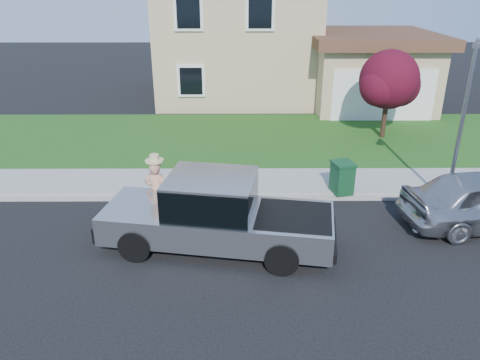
# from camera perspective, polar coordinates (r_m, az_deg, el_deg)

# --- Properties ---
(ground) EXTENTS (80.00, 80.00, 0.00)m
(ground) POSITION_cam_1_polar(r_m,az_deg,el_deg) (11.38, -0.18, -8.76)
(ground) COLOR black
(ground) RESTS_ON ground
(curb) EXTENTS (40.00, 0.20, 0.12)m
(curb) POSITION_cam_1_polar(r_m,az_deg,el_deg) (13.93, 3.91, -2.16)
(curb) COLOR gray
(curb) RESTS_ON ground
(sidewalk) EXTENTS (40.00, 2.00, 0.15)m
(sidewalk) POSITION_cam_1_polar(r_m,az_deg,el_deg) (14.93, 3.62, -0.28)
(sidewalk) COLOR gray
(sidewalk) RESTS_ON ground
(lawn) EXTENTS (40.00, 7.00, 0.10)m
(lawn) POSITION_cam_1_polar(r_m,az_deg,el_deg) (19.13, 2.76, 5.07)
(lawn) COLOR #173C11
(lawn) RESTS_ON ground
(house) EXTENTS (14.00, 11.30, 6.85)m
(house) POSITION_cam_1_polar(r_m,az_deg,el_deg) (26.21, 2.72, 17.05)
(house) COLOR tan
(house) RESTS_ON ground
(pickup_truck) EXTENTS (5.84, 2.79, 1.84)m
(pickup_truck) POSITION_cam_1_polar(r_m,az_deg,el_deg) (11.19, -2.89, -4.32)
(pickup_truck) COLOR black
(pickup_truck) RESTS_ON ground
(woman) EXTENTS (0.73, 0.57, 1.95)m
(woman) POSITION_cam_1_polar(r_m,az_deg,el_deg) (12.45, -10.11, -1.35)
(woman) COLOR tan
(woman) RESTS_ON ground
(ornamental_tree) EXTENTS (2.54, 2.29, 3.49)m
(ornamental_tree) POSITION_cam_1_polar(r_m,az_deg,el_deg) (19.48, 17.78, 11.28)
(ornamental_tree) COLOR black
(ornamental_tree) RESTS_ON lawn
(trash_bin) EXTENTS (0.74, 0.80, 0.96)m
(trash_bin) POSITION_cam_1_polar(r_m,az_deg,el_deg) (14.19, 12.35, 0.35)
(trash_bin) COLOR #103D1F
(trash_bin) RESTS_ON sidewalk
(street_lamp) EXTENTS (0.39, 0.60, 4.70)m
(street_lamp) POSITION_cam_1_polar(r_m,az_deg,el_deg) (13.76, 25.53, 6.89)
(street_lamp) COLOR slate
(street_lamp) RESTS_ON ground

